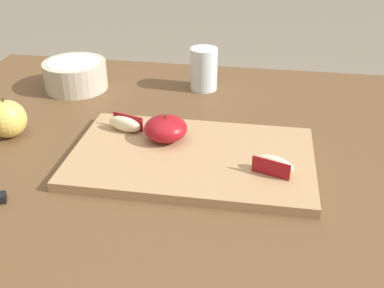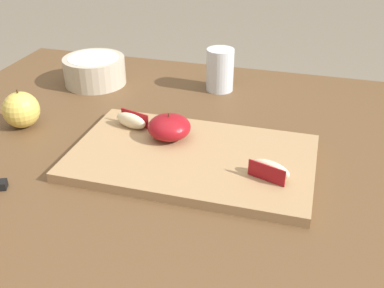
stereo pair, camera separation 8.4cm
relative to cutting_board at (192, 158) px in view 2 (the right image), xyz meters
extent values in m
cube|color=brown|center=(-0.01, 0.02, -0.02)|extent=(1.26, 1.00, 0.03)
cube|color=brown|center=(-0.58, 0.46, -0.41)|extent=(0.06, 0.06, 0.75)
cube|color=#A37F56|center=(0.00, 0.00, 0.00)|extent=(0.45, 0.27, 0.02)
ellipsoid|color=maroon|center=(-0.06, 0.05, 0.03)|extent=(0.08, 0.08, 0.05)
cylinder|color=#4C3319|center=(-0.06, 0.05, 0.06)|extent=(0.00, 0.00, 0.01)
ellipsoid|color=beige|center=(0.15, -0.04, 0.03)|extent=(0.08, 0.04, 0.03)
cube|color=maroon|center=(0.14, -0.05, 0.03)|extent=(0.07, 0.02, 0.03)
ellipsoid|color=beige|center=(-0.15, 0.06, 0.03)|extent=(0.08, 0.04, 0.03)
cube|color=maroon|center=(-0.14, 0.08, 0.03)|extent=(0.07, 0.02, 0.03)
sphere|color=#DBBC51|center=(-0.39, 0.04, 0.03)|extent=(0.08, 0.08, 0.08)
cylinder|color=#4C3319|center=(-0.39, 0.04, 0.07)|extent=(0.00, 0.00, 0.01)
cylinder|color=#BCB29E|center=(-0.35, 0.30, 0.03)|extent=(0.16, 0.16, 0.07)
cylinder|color=white|center=(-0.35, 0.30, 0.03)|extent=(0.13, 0.13, 0.06)
cylinder|color=silver|center=(-0.03, 0.35, 0.04)|extent=(0.07, 0.07, 0.10)
camera|label=1|loc=(0.12, -0.72, 0.45)|focal=42.91mm
camera|label=2|loc=(0.20, -0.70, 0.45)|focal=42.91mm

